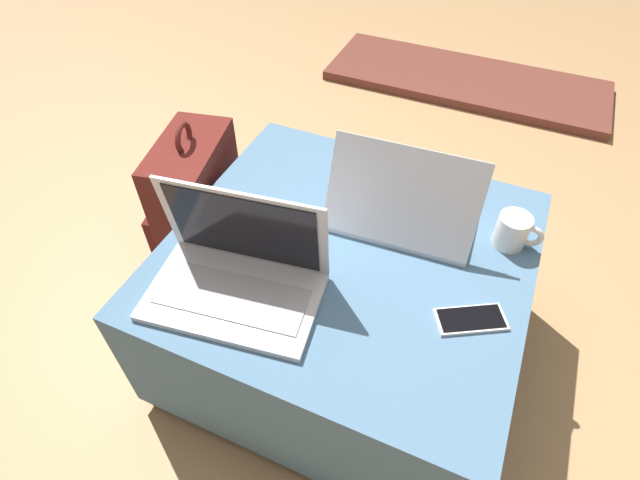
{
  "coord_description": "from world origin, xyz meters",
  "views": [
    {
      "loc": [
        0.27,
        -0.78,
        1.33
      ],
      "look_at": [
        -0.05,
        -0.07,
        0.51
      ],
      "focal_mm": 28.0,
      "sensor_mm": 36.0,
      "label": 1
    }
  ],
  "objects_px": {
    "laptop_near": "(237,273)",
    "coffee_mug": "(514,231)",
    "laptop_far": "(403,208)",
    "cell_phone": "(471,319)",
    "backpack": "(197,208)"
  },
  "relations": [
    {
      "from": "laptop_near",
      "to": "coffee_mug",
      "type": "height_order",
      "value": "laptop_near"
    },
    {
      "from": "cell_phone",
      "to": "coffee_mug",
      "type": "distance_m",
      "value": 0.27
    },
    {
      "from": "laptop_near",
      "to": "coffee_mug",
      "type": "xyz_separation_m",
      "value": [
        0.54,
        0.39,
        -0.01
      ]
    },
    {
      "from": "laptop_near",
      "to": "laptop_far",
      "type": "relative_size",
      "value": 1.1
    },
    {
      "from": "cell_phone",
      "to": "laptop_near",
      "type": "bearing_deg",
      "value": -105.98
    },
    {
      "from": "cell_phone",
      "to": "backpack",
      "type": "relative_size",
      "value": 0.3
    },
    {
      "from": "laptop_near",
      "to": "backpack",
      "type": "relative_size",
      "value": 0.74
    },
    {
      "from": "cell_phone",
      "to": "laptop_far",
      "type": "bearing_deg",
      "value": -164.72
    },
    {
      "from": "cell_phone",
      "to": "backpack",
      "type": "bearing_deg",
      "value": -134.1
    },
    {
      "from": "laptop_near",
      "to": "backpack",
      "type": "distance_m",
      "value": 0.58
    },
    {
      "from": "laptop_far",
      "to": "cell_phone",
      "type": "height_order",
      "value": "laptop_far"
    },
    {
      "from": "laptop_near",
      "to": "laptop_far",
      "type": "height_order",
      "value": "laptop_near"
    },
    {
      "from": "laptop_near",
      "to": "coffee_mug",
      "type": "distance_m",
      "value": 0.66
    },
    {
      "from": "laptop_near",
      "to": "laptop_far",
      "type": "bearing_deg",
      "value": 43.96
    },
    {
      "from": "backpack",
      "to": "coffee_mug",
      "type": "height_order",
      "value": "backpack"
    }
  ]
}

